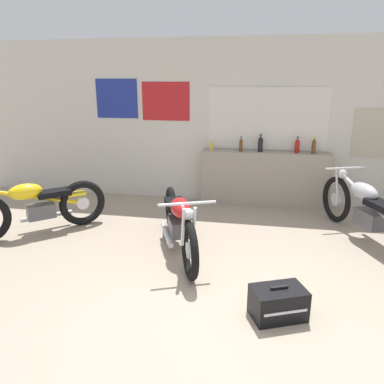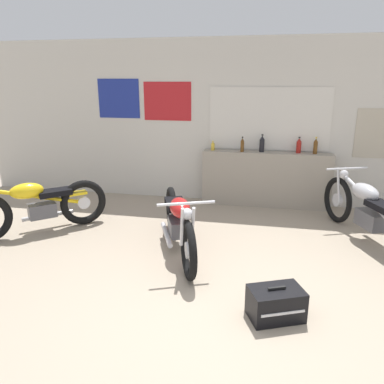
% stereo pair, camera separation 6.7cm
% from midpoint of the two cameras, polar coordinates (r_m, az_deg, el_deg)
% --- Properties ---
extents(ground_plane, '(24.00, 24.00, 0.00)m').
position_cam_midpoint_polar(ground_plane, '(3.67, 4.66, -18.46)').
color(ground_plane, gray).
extents(wall_back, '(10.00, 0.07, 2.80)m').
position_cam_midpoint_polar(wall_back, '(6.60, 8.91, 10.35)').
color(wall_back, beige).
rests_on(wall_back, ground_plane).
extents(sill_counter, '(2.17, 0.28, 0.94)m').
position_cam_midpoint_polar(sill_counter, '(6.58, 11.41, 1.93)').
color(sill_counter, gray).
rests_on(sill_counter, ground_plane).
extents(bottle_leftmost, '(0.06, 0.06, 0.16)m').
position_cam_midpoint_polar(bottle_leftmost, '(6.53, 3.49, 7.00)').
color(bottle_leftmost, gold).
rests_on(bottle_leftmost, sill_counter).
extents(bottle_left_center, '(0.06, 0.06, 0.26)m').
position_cam_midpoint_polar(bottle_left_center, '(6.43, 7.97, 7.10)').
color(bottle_left_center, '#5B3814').
rests_on(bottle_left_center, sill_counter).
extents(bottle_center, '(0.08, 0.08, 0.30)m').
position_cam_midpoint_polar(bottle_center, '(6.47, 10.90, 7.18)').
color(bottle_center, black).
rests_on(bottle_center, sill_counter).
extents(bottle_right_center, '(0.08, 0.08, 0.27)m').
position_cam_midpoint_polar(bottle_right_center, '(6.51, 16.25, 6.76)').
color(bottle_right_center, maroon).
rests_on(bottle_right_center, sill_counter).
extents(bottle_rightmost, '(0.07, 0.07, 0.28)m').
position_cam_midpoint_polar(bottle_rightmost, '(6.51, 18.58, 6.60)').
color(bottle_rightmost, '#5B3814').
rests_on(bottle_rightmost, sill_counter).
extents(motorcycle_silver, '(0.96, 2.06, 0.89)m').
position_cam_midpoint_polar(motorcycle_silver, '(5.55, 25.62, -2.61)').
color(motorcycle_silver, black).
rests_on(motorcycle_silver, ground_plane).
extents(motorcycle_yellow, '(1.54, 1.45, 0.85)m').
position_cam_midpoint_polar(motorcycle_yellow, '(5.71, -22.28, -1.95)').
color(motorcycle_yellow, black).
rests_on(motorcycle_yellow, ground_plane).
extents(motorcycle_red, '(0.93, 1.89, 0.84)m').
position_cam_midpoint_polar(motorcycle_red, '(4.70, -1.66, -4.53)').
color(motorcycle_red, black).
rests_on(motorcycle_red, ground_plane).
extents(hard_case_black, '(0.57, 0.48, 0.31)m').
position_cam_midpoint_polar(hard_case_black, '(3.66, 13.17, -16.21)').
color(hard_case_black, black).
rests_on(hard_case_black, ground_plane).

